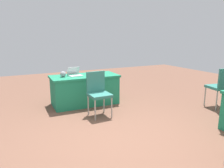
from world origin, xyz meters
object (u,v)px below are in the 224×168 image
chair_aisle (221,85)px  scissors_red (100,74)px  chair_by_pillar (98,91)px  table_foreground (85,90)px  yarn_ball (63,74)px  laptop_silver (75,74)px

chair_aisle → scissors_red: (2.30, -1.80, 0.17)m
scissors_red → chair_by_pillar: bearing=-88.8°
scissors_red → table_foreground: bearing=-147.3°
table_foreground → scissors_red: size_ratio=9.36×
chair_by_pillar → yarn_ball: bearing=-61.5°
chair_aisle → yarn_ball: size_ratio=7.04×
chair_aisle → laptop_silver: (2.98, -1.82, 0.21)m
table_foreground → yarn_ball: size_ratio=12.11×
table_foreground → laptop_silver: size_ratio=4.84×
chair_by_pillar → laptop_silver: 1.00m
chair_by_pillar → laptop_silver: size_ratio=2.73×
laptop_silver → scissors_red: 0.68m
chair_aisle → scissors_red: chair_aisle is taller
table_foreground → chair_aisle: bearing=147.4°
scissors_red → laptop_silver: bearing=-153.8°
scissors_red → yarn_ball: bearing=-151.3°
laptop_silver → yarn_ball: (0.30, 0.04, 0.03)m
chair_aisle → chair_by_pillar: bearing=171.6°
yarn_ball → table_foreground: bearing=177.5°
chair_aisle → laptop_silver: size_ratio=2.81×
table_foreground → yarn_ball: bearing=-2.5°
chair_by_pillar → table_foreground: bearing=-91.6°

